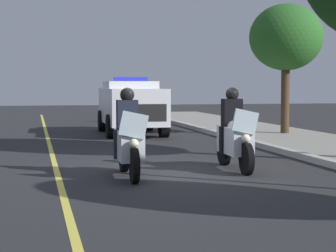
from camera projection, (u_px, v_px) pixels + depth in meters
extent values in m
plane|color=#28282B|center=(173.00, 171.00, 12.09)|extent=(80.00, 80.00, 0.00)
cube|color=#B7B5AD|center=(328.00, 163.00, 12.86)|extent=(48.00, 0.24, 0.15)
cube|color=#E0D14C|center=(58.00, 175.00, 11.57)|extent=(48.00, 0.12, 0.01)
cylinder|color=black|center=(134.00, 166.00, 10.58)|extent=(0.64, 0.13, 0.64)
cylinder|color=black|center=(124.00, 156.00, 12.05)|extent=(0.64, 0.15, 0.64)
cube|color=silver|center=(129.00, 145.00, 11.28)|extent=(1.21, 0.47, 0.56)
ellipsoid|color=silver|center=(129.00, 130.00, 11.21)|extent=(0.57, 0.33, 0.24)
cube|color=silver|center=(133.00, 125.00, 10.63)|extent=(0.07, 0.56, 0.53)
sphere|color=#F9F4CC|center=(134.00, 143.00, 10.59)|extent=(0.17, 0.17, 0.17)
sphere|color=red|center=(124.00, 128.00, 10.73)|extent=(0.09, 0.09, 0.09)
sphere|color=#1933F2|center=(141.00, 128.00, 10.79)|extent=(0.09, 0.09, 0.09)
cube|color=black|center=(127.00, 115.00, 11.46)|extent=(0.29, 0.41, 0.60)
cube|color=black|center=(138.00, 144.00, 11.48)|extent=(0.18, 0.14, 0.56)
cube|color=black|center=(117.00, 144.00, 11.40)|extent=(0.18, 0.14, 0.56)
sphere|color=black|center=(127.00, 95.00, 11.41)|extent=(0.28, 0.28, 0.28)
cylinder|color=black|center=(246.00, 159.00, 11.55)|extent=(0.64, 0.13, 0.64)
cylinder|color=black|center=(224.00, 151.00, 13.02)|extent=(0.64, 0.15, 0.64)
cube|color=silver|center=(235.00, 140.00, 12.24)|extent=(1.21, 0.47, 0.56)
ellipsoid|color=silver|center=(236.00, 126.00, 12.17)|extent=(0.57, 0.33, 0.24)
cube|color=silver|center=(245.00, 122.00, 11.60)|extent=(0.07, 0.56, 0.53)
sphere|color=#F9F4CC|center=(246.00, 139.00, 11.56)|extent=(0.17, 0.17, 0.17)
sphere|color=red|center=(235.00, 125.00, 11.70)|extent=(0.09, 0.09, 0.09)
sphere|color=#1933F2|center=(251.00, 125.00, 11.76)|extent=(0.09, 0.09, 0.09)
cube|color=black|center=(232.00, 113.00, 12.43)|extent=(0.29, 0.41, 0.60)
cube|color=black|center=(242.00, 139.00, 12.45)|extent=(0.18, 0.14, 0.56)
cube|color=black|center=(223.00, 140.00, 12.37)|extent=(0.18, 0.14, 0.56)
sphere|color=black|center=(232.00, 94.00, 12.38)|extent=(0.28, 0.28, 0.28)
cube|color=silver|center=(131.00, 106.00, 21.16)|extent=(4.94, 2.01, 1.24)
cube|color=silver|center=(130.00, 86.00, 21.40)|extent=(2.44, 1.80, 0.36)
cube|color=#2633D8|center=(131.00, 79.00, 21.19)|extent=(0.31, 1.21, 0.14)
cube|color=black|center=(142.00, 113.00, 18.82)|extent=(0.16, 1.62, 0.56)
cylinder|color=black|center=(164.00, 126.00, 19.86)|extent=(0.81, 0.30, 0.80)
cylinder|color=black|center=(111.00, 126.00, 19.50)|extent=(0.81, 0.30, 0.80)
cylinder|color=black|center=(148.00, 120.00, 22.89)|extent=(0.81, 0.30, 0.80)
cylinder|color=black|center=(102.00, 121.00, 22.53)|extent=(0.81, 0.30, 0.80)
cylinder|color=black|center=(142.00, 117.00, 26.59)|extent=(0.66, 0.05, 0.66)
cylinder|color=black|center=(139.00, 116.00, 27.67)|extent=(0.66, 0.05, 0.66)
cube|color=red|center=(141.00, 110.00, 27.11)|extent=(1.00, 0.08, 0.36)
cube|color=black|center=(140.00, 97.00, 27.12)|extent=(0.25, 0.33, 0.56)
sphere|color=tan|center=(140.00, 89.00, 27.06)|extent=(0.22, 0.22, 0.22)
cylinder|color=#42301E|center=(285.00, 100.00, 20.42)|extent=(0.29, 0.29, 2.30)
ellipsoid|color=#286023|center=(286.00, 37.00, 20.27)|extent=(2.53, 2.53, 2.29)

